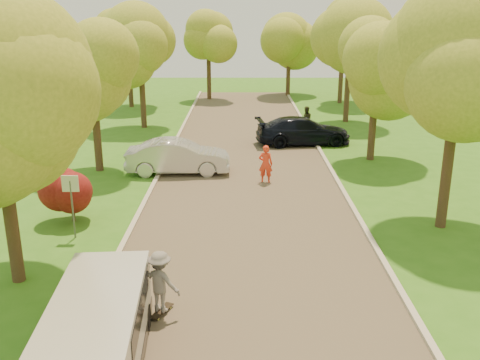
{
  "coord_description": "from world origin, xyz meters",
  "views": [
    {
      "loc": [
        -0.24,
        -12.51,
        7.22
      ],
      "look_at": [
        -0.28,
        6.31,
        1.3
      ],
      "focal_mm": 40.0,
      "sensor_mm": 36.0,
      "label": 1
    }
  ],
  "objects_px": {
    "silver_sedan": "(178,157)",
    "person_olive": "(306,120)",
    "longboard": "(162,311)",
    "skateboarder": "(160,282)",
    "minivan": "(98,332)",
    "street_sign": "(71,193)",
    "dark_sedan": "(303,131)",
    "person_striped": "(266,164)"
  },
  "relations": [
    {
      "from": "street_sign",
      "to": "silver_sedan",
      "type": "xyz_separation_m",
      "value": [
        2.63,
        7.55,
        -0.77
      ]
    },
    {
      "from": "minivan",
      "to": "skateboarder",
      "type": "height_order",
      "value": "skateboarder"
    },
    {
      "from": "dark_sedan",
      "to": "skateboarder",
      "type": "relative_size",
      "value": 3.36
    },
    {
      "from": "person_striped",
      "to": "street_sign",
      "type": "bearing_deg",
      "value": 52.19
    },
    {
      "from": "skateboarder",
      "to": "person_olive",
      "type": "xyz_separation_m",
      "value": [
        6.02,
        21.09,
        -0.07
      ]
    },
    {
      "from": "minivan",
      "to": "longboard",
      "type": "bearing_deg",
      "value": 61.39
    },
    {
      "from": "dark_sedan",
      "to": "person_olive",
      "type": "height_order",
      "value": "person_olive"
    },
    {
      "from": "street_sign",
      "to": "minivan",
      "type": "distance_m",
      "value": 7.41
    },
    {
      "from": "dark_sedan",
      "to": "longboard",
      "type": "distance_m",
      "value": 18.94
    },
    {
      "from": "longboard",
      "to": "person_olive",
      "type": "height_order",
      "value": "person_olive"
    },
    {
      "from": "longboard",
      "to": "person_striped",
      "type": "relative_size",
      "value": 0.5
    },
    {
      "from": "silver_sedan",
      "to": "person_striped",
      "type": "distance_m",
      "value": 4.27
    },
    {
      "from": "street_sign",
      "to": "person_olive",
      "type": "bearing_deg",
      "value": 59.55
    },
    {
      "from": "street_sign",
      "to": "person_striped",
      "type": "relative_size",
      "value": 1.28
    },
    {
      "from": "silver_sedan",
      "to": "person_olive",
      "type": "xyz_separation_m",
      "value": [
        6.97,
        8.77,
        0.04
      ]
    },
    {
      "from": "dark_sedan",
      "to": "longboard",
      "type": "bearing_deg",
      "value": 155.97
    },
    {
      "from": "minivan",
      "to": "skateboarder",
      "type": "xyz_separation_m",
      "value": [
        0.98,
        2.15,
        0.01
      ]
    },
    {
      "from": "silver_sedan",
      "to": "longboard",
      "type": "bearing_deg",
      "value": -177.38
    },
    {
      "from": "skateboarder",
      "to": "street_sign",
      "type": "bearing_deg",
      "value": -29.97
    },
    {
      "from": "street_sign",
      "to": "skateboarder",
      "type": "xyz_separation_m",
      "value": [
        3.58,
        -4.76,
        -0.66
      ]
    },
    {
      "from": "dark_sedan",
      "to": "person_olive",
      "type": "relative_size",
      "value": 3.21
    },
    {
      "from": "minivan",
      "to": "person_olive",
      "type": "height_order",
      "value": "minivan"
    },
    {
      "from": "person_olive",
      "to": "dark_sedan",
      "type": "bearing_deg",
      "value": 75.57
    },
    {
      "from": "person_striped",
      "to": "person_olive",
      "type": "height_order",
      "value": "person_striped"
    },
    {
      "from": "street_sign",
      "to": "person_striped",
      "type": "xyz_separation_m",
      "value": [
        6.64,
        6.11,
        -0.72
      ]
    },
    {
      "from": "silver_sedan",
      "to": "person_olive",
      "type": "height_order",
      "value": "person_olive"
    },
    {
      "from": "silver_sedan",
      "to": "dark_sedan",
      "type": "bearing_deg",
      "value": -49.99
    },
    {
      "from": "minivan",
      "to": "street_sign",
      "type": "bearing_deg",
      "value": 106.52
    },
    {
      "from": "longboard",
      "to": "skateboarder",
      "type": "bearing_deg",
      "value": 37.14
    },
    {
      "from": "silver_sedan",
      "to": "person_olive",
      "type": "distance_m",
      "value": 11.21
    },
    {
      "from": "minivan",
      "to": "person_striped",
      "type": "height_order",
      "value": "same"
    },
    {
      "from": "longboard",
      "to": "person_olive",
      "type": "xyz_separation_m",
      "value": [
        6.02,
        21.09,
        0.74
      ]
    },
    {
      "from": "minivan",
      "to": "longboard",
      "type": "height_order",
      "value": "minivan"
    },
    {
      "from": "longboard",
      "to": "minivan",
      "type": "bearing_deg",
      "value": 88.57
    },
    {
      "from": "dark_sedan",
      "to": "skateboarder",
      "type": "bearing_deg",
      "value": 155.97
    },
    {
      "from": "longboard",
      "to": "skateboarder",
      "type": "distance_m",
      "value": 0.81
    },
    {
      "from": "dark_sedan",
      "to": "person_olive",
      "type": "xyz_separation_m",
      "value": [
        0.5,
        2.98,
        0.06
      ]
    },
    {
      "from": "street_sign",
      "to": "dark_sedan",
      "type": "height_order",
      "value": "street_sign"
    },
    {
      "from": "street_sign",
      "to": "minivan",
      "type": "height_order",
      "value": "street_sign"
    },
    {
      "from": "silver_sedan",
      "to": "person_olive",
      "type": "relative_size",
      "value": 2.88
    },
    {
      "from": "longboard",
      "to": "person_olive",
      "type": "distance_m",
      "value": 21.95
    },
    {
      "from": "minivan",
      "to": "dark_sedan",
      "type": "bearing_deg",
      "value": 68.12
    }
  ]
}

